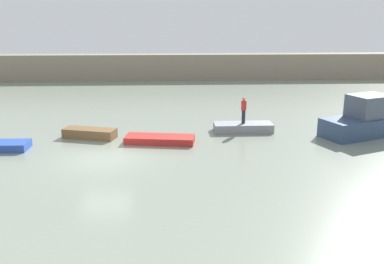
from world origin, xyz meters
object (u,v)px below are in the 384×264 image
object	(u,v)px
rowboat_red	(160,139)
rowboat_grey	(243,127)
person_red_shirt	(244,109)
rowboat_brown	(90,133)
motorboat	(370,120)

from	to	relation	value
rowboat_red	rowboat_grey	bearing A→B (deg)	31.47
rowboat_grey	person_red_shirt	world-z (taller)	person_red_shirt
rowboat_brown	person_red_shirt	bearing A→B (deg)	21.80
rowboat_grey	person_red_shirt	xyz separation A→B (m)	(-0.00, -0.00, 1.14)
motorboat	rowboat_grey	distance (m)	7.39
motorboat	rowboat_brown	distance (m)	16.29
motorboat	person_red_shirt	world-z (taller)	motorboat
person_red_shirt	rowboat_grey	bearing A→B (deg)	26.57
motorboat	rowboat_brown	bearing A→B (deg)	179.88
rowboat_grey	rowboat_red	bearing A→B (deg)	-157.22
motorboat	person_red_shirt	size ratio (longest dim) A/B	4.07
rowboat_brown	rowboat_red	xyz separation A→B (m)	(4.02, -1.16, -0.08)
rowboat_brown	person_red_shirt	size ratio (longest dim) A/B	1.87
rowboat_brown	rowboat_grey	bearing A→B (deg)	21.80
person_red_shirt	rowboat_red	bearing A→B (deg)	-156.70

